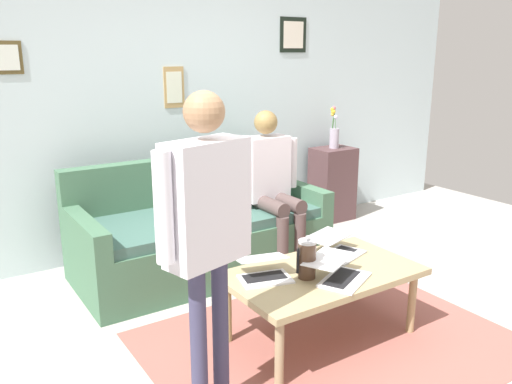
# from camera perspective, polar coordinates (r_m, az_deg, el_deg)

# --- Properties ---
(ground_plane) EXTENTS (7.68, 7.68, 0.00)m
(ground_plane) POSITION_cam_1_polar(r_m,az_deg,el_deg) (3.31, 7.28, -16.66)
(ground_plane) COLOR #ACA79F
(area_rug) EXTENTS (2.13, 1.66, 0.01)m
(area_rug) POSITION_cam_1_polar(r_m,az_deg,el_deg) (3.37, 8.16, -15.96)
(area_rug) COLOR #98564D
(area_rug) RESTS_ON ground_plane
(back_wall) EXTENTS (7.04, 0.11, 2.70)m
(back_wall) POSITION_cam_1_polar(r_m,az_deg,el_deg) (4.71, -9.98, 10.20)
(back_wall) COLOR silver
(back_wall) RESTS_ON ground_plane
(couch) EXTENTS (1.97, 0.92, 0.88)m
(couch) POSITION_cam_1_polar(r_m,az_deg,el_deg) (4.28, -6.17, -4.53)
(couch) COLOR #40674C
(couch) RESTS_ON ground_plane
(coffee_table) EXTENTS (1.17, 0.68, 0.44)m
(coffee_table) POSITION_cam_1_polar(r_m,az_deg,el_deg) (3.25, 7.25, -9.24)
(coffee_table) COLOR tan
(coffee_table) RESTS_ON ground_plane
(laptop_left) EXTENTS (0.44, 0.43, 0.12)m
(laptop_left) POSITION_cam_1_polar(r_m,az_deg,el_deg) (3.12, 9.01, -8.63)
(laptop_left) COLOR silver
(laptop_left) RESTS_ON coffee_table
(laptop_center) EXTENTS (0.36, 0.34, 0.13)m
(laptop_center) POSITION_cam_1_polar(r_m,az_deg,el_deg) (3.10, 0.86, -8.65)
(laptop_center) COLOR silver
(laptop_center) RESTS_ON coffee_table
(laptop_right) EXTENTS (0.39, 0.39, 0.12)m
(laptop_right) POSITION_cam_1_polar(r_m,az_deg,el_deg) (3.48, 8.80, -6.07)
(laptop_right) COLOR silver
(laptop_right) RESTS_ON coffee_table
(french_press) EXTENTS (0.13, 0.11, 0.26)m
(french_press) POSITION_cam_1_polar(r_m,az_deg,el_deg) (3.09, 5.58, -7.26)
(french_press) COLOR #4C3323
(french_press) RESTS_ON coffee_table
(side_shelf) EXTENTS (0.42, 0.32, 0.77)m
(side_shelf) POSITION_cam_1_polar(r_m,az_deg,el_deg) (5.57, 8.32, 0.88)
(side_shelf) COLOR #4E3334
(side_shelf) RESTS_ON ground_plane
(flower_vase) EXTENTS (0.10, 0.10, 0.43)m
(flower_vase) POSITION_cam_1_polar(r_m,az_deg,el_deg) (5.47, 8.51, 6.24)
(flower_vase) COLOR #A399AA
(flower_vase) RESTS_ON side_shelf
(person_standing) EXTENTS (0.56, 0.27, 1.58)m
(person_standing) POSITION_cam_1_polar(r_m,az_deg,el_deg) (2.37, -5.40, -2.79)
(person_standing) COLOR #393752
(person_standing) RESTS_ON ground_plane
(person_seated) EXTENTS (0.55, 0.51, 1.28)m
(person_seated) POSITION_cam_1_polar(r_m,az_deg,el_deg) (4.24, 1.67, 1.36)
(person_seated) COLOR #4E3E3C
(person_seated) RESTS_ON ground_plane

